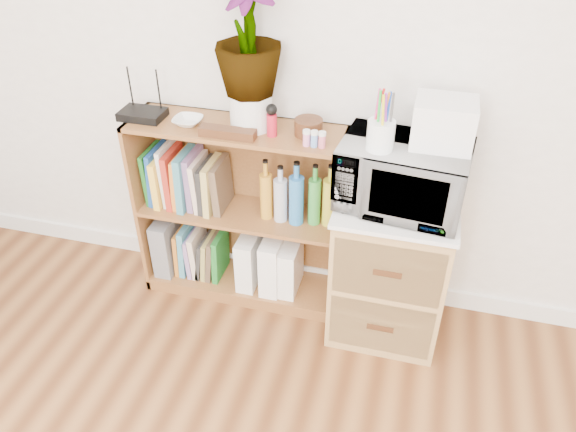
% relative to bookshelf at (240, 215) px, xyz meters
% --- Properties ---
extents(skirting_board, '(4.00, 0.02, 0.10)m').
position_rel_bookshelf_xyz_m(skirting_board, '(0.35, 0.14, -0.42)').
color(skirting_board, white).
rests_on(skirting_board, ground).
extents(bookshelf, '(1.00, 0.30, 0.95)m').
position_rel_bookshelf_xyz_m(bookshelf, '(0.00, 0.00, 0.00)').
color(bookshelf, brown).
rests_on(bookshelf, ground).
extents(wicker_unit, '(0.50, 0.45, 0.70)m').
position_rel_bookshelf_xyz_m(wicker_unit, '(0.75, -0.08, -0.12)').
color(wicker_unit, '#9E7542').
rests_on(wicker_unit, ground).
extents(microwave, '(0.55, 0.40, 0.28)m').
position_rel_bookshelf_xyz_m(microwave, '(0.75, -0.08, 0.39)').
color(microwave, silver).
rests_on(microwave, wicker_unit).
extents(pen_cup, '(0.11, 0.11, 0.12)m').
position_rel_bookshelf_xyz_m(pen_cup, '(0.65, -0.15, 0.59)').
color(pen_cup, white).
rests_on(pen_cup, microwave).
extents(small_appliance, '(0.24, 0.20, 0.19)m').
position_rel_bookshelf_xyz_m(small_appliance, '(0.88, -0.04, 0.62)').
color(small_appliance, white).
rests_on(small_appliance, microwave).
extents(router, '(0.20, 0.14, 0.04)m').
position_rel_bookshelf_xyz_m(router, '(-0.44, -0.02, 0.49)').
color(router, black).
rests_on(router, bookshelf).
extents(white_bowl, '(0.13, 0.13, 0.03)m').
position_rel_bookshelf_xyz_m(white_bowl, '(-0.21, -0.03, 0.49)').
color(white_bowl, white).
rests_on(white_bowl, bookshelf).
extents(plant_pot, '(0.19, 0.19, 0.16)m').
position_rel_bookshelf_xyz_m(plant_pot, '(0.07, 0.02, 0.55)').
color(plant_pot, white).
rests_on(plant_pot, bookshelf).
extents(potted_plant, '(0.29, 0.29, 0.51)m').
position_rel_bookshelf_xyz_m(potted_plant, '(0.07, 0.02, 0.89)').
color(potted_plant, '#2F712D').
rests_on(potted_plant, plant_pot).
extents(trinket_box, '(0.25, 0.06, 0.04)m').
position_rel_bookshelf_xyz_m(trinket_box, '(0.00, -0.10, 0.49)').
color(trinket_box, '#3B2510').
rests_on(trinket_box, bookshelf).
extents(kokeshi_doll, '(0.04, 0.04, 0.10)m').
position_rel_bookshelf_xyz_m(kokeshi_doll, '(0.18, -0.04, 0.52)').
color(kokeshi_doll, red).
rests_on(kokeshi_doll, bookshelf).
extents(wooden_bowl, '(0.12, 0.12, 0.07)m').
position_rel_bookshelf_xyz_m(wooden_bowl, '(0.33, 0.01, 0.51)').
color(wooden_bowl, '#3D1D10').
rests_on(wooden_bowl, bookshelf).
extents(paint_jars, '(0.10, 0.04, 0.05)m').
position_rel_bookshelf_xyz_m(paint_jars, '(0.38, -0.09, 0.50)').
color(paint_jars, pink).
rests_on(paint_jars, bookshelf).
extents(file_box, '(0.09, 0.25, 0.31)m').
position_rel_bookshelf_xyz_m(file_box, '(-0.41, 0.00, -0.25)').
color(file_box, slate).
rests_on(file_box, bookshelf).
extents(magazine_holder_left, '(0.09, 0.23, 0.29)m').
position_rel_bookshelf_xyz_m(magazine_holder_left, '(0.04, -0.01, -0.26)').
color(magazine_holder_left, white).
rests_on(magazine_holder_left, bookshelf).
extents(magazine_holder_mid, '(0.10, 0.24, 0.30)m').
position_rel_bookshelf_xyz_m(magazine_holder_mid, '(0.17, -0.01, -0.25)').
color(magazine_holder_mid, white).
rests_on(magazine_holder_mid, bookshelf).
extents(magazine_holder_right, '(0.09, 0.22, 0.27)m').
position_rel_bookshelf_xyz_m(magazine_holder_right, '(0.26, -0.01, -0.27)').
color(magazine_holder_right, white).
rests_on(magazine_holder_right, bookshelf).
extents(cookbooks, '(0.39, 0.20, 0.30)m').
position_rel_bookshelf_xyz_m(cookbooks, '(-0.27, -0.00, 0.16)').
color(cookbooks, '#1A631F').
rests_on(cookbooks, bookshelf).
extents(liquor_bottles, '(0.45, 0.07, 0.31)m').
position_rel_bookshelf_xyz_m(liquor_bottles, '(0.34, 0.00, 0.17)').
color(liquor_bottles, '#C78A25').
rests_on(liquor_bottles, bookshelf).
extents(lower_books, '(0.25, 0.19, 0.29)m').
position_rel_bookshelf_xyz_m(lower_books, '(-0.23, 0.00, -0.28)').
color(lower_books, '#BD6C21').
rests_on(lower_books, bookshelf).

